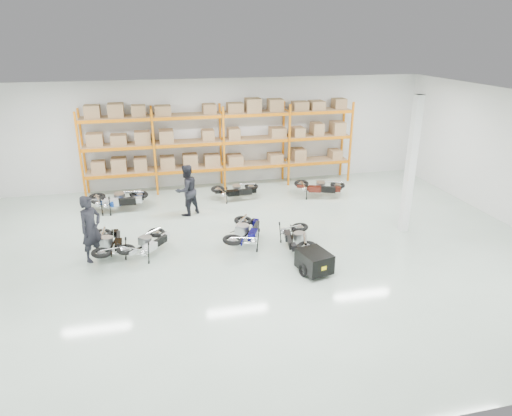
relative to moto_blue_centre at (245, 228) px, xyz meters
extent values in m
plane|color=#B2C6B6|center=(0.23, -0.64, -0.56)|extent=(18.00, 18.00, 0.00)
plane|color=white|center=(0.23, -0.64, 3.94)|extent=(18.00, 18.00, 0.00)
plane|color=silver|center=(0.23, 6.36, 1.69)|extent=(18.00, 0.00, 18.00)
plane|color=silver|center=(0.23, -7.64, 1.69)|extent=(18.00, 0.00, 18.00)
cube|color=orange|center=(-5.37, 5.36, 1.19)|extent=(0.08, 0.08, 3.50)
cube|color=orange|center=(-5.37, 6.26, 1.19)|extent=(0.08, 0.08, 3.50)
cube|color=orange|center=(-2.57, 5.36, 1.19)|extent=(0.08, 0.08, 3.50)
cube|color=orange|center=(-2.57, 6.26, 1.19)|extent=(0.08, 0.08, 3.50)
cube|color=orange|center=(0.23, 5.36, 1.19)|extent=(0.08, 0.08, 3.50)
cube|color=orange|center=(0.23, 6.26, 1.19)|extent=(0.08, 0.08, 3.50)
cube|color=orange|center=(3.03, 5.36, 1.19)|extent=(0.08, 0.08, 3.50)
cube|color=orange|center=(3.03, 6.26, 1.19)|extent=(0.08, 0.08, 3.50)
cube|color=orange|center=(5.83, 5.36, 1.19)|extent=(0.08, 0.08, 3.50)
cube|color=orange|center=(5.83, 6.26, 1.19)|extent=(0.08, 0.08, 3.50)
cube|color=orange|center=(-3.97, 5.36, 0.34)|extent=(2.70, 0.08, 0.12)
cube|color=orange|center=(-3.97, 6.26, 0.34)|extent=(2.70, 0.08, 0.12)
cube|color=#A77D56|center=(-3.97, 5.81, 0.41)|extent=(2.68, 0.88, 0.02)
cube|color=#A77D56|center=(-3.97, 5.81, 0.64)|extent=(2.40, 0.70, 0.44)
cube|color=orange|center=(-1.17, 5.36, 0.34)|extent=(2.70, 0.08, 0.12)
cube|color=orange|center=(-1.17, 6.26, 0.34)|extent=(2.70, 0.08, 0.12)
cube|color=#A77D56|center=(-1.17, 5.81, 0.41)|extent=(2.68, 0.88, 0.02)
cube|color=#A77D56|center=(-1.17, 5.81, 0.64)|extent=(2.40, 0.70, 0.44)
cube|color=orange|center=(1.63, 5.36, 0.34)|extent=(2.70, 0.08, 0.12)
cube|color=orange|center=(1.63, 6.26, 0.34)|extent=(2.70, 0.08, 0.12)
cube|color=#A77D56|center=(1.63, 5.81, 0.41)|extent=(2.68, 0.88, 0.02)
cube|color=#A77D56|center=(1.63, 5.81, 0.64)|extent=(2.40, 0.70, 0.44)
cube|color=orange|center=(4.43, 5.36, 0.34)|extent=(2.70, 0.08, 0.12)
cube|color=orange|center=(4.43, 6.26, 0.34)|extent=(2.70, 0.08, 0.12)
cube|color=#A77D56|center=(4.43, 5.81, 0.41)|extent=(2.68, 0.88, 0.02)
cube|color=#A77D56|center=(4.43, 5.81, 0.64)|extent=(2.40, 0.70, 0.44)
cube|color=orange|center=(-3.97, 5.36, 1.44)|extent=(2.70, 0.08, 0.12)
cube|color=orange|center=(-3.97, 6.26, 1.44)|extent=(2.70, 0.08, 0.12)
cube|color=#A77D56|center=(-3.97, 5.81, 1.51)|extent=(2.68, 0.88, 0.02)
cube|color=#A77D56|center=(-3.97, 5.81, 1.74)|extent=(2.40, 0.70, 0.44)
cube|color=orange|center=(-1.17, 5.36, 1.44)|extent=(2.70, 0.08, 0.12)
cube|color=orange|center=(-1.17, 6.26, 1.44)|extent=(2.70, 0.08, 0.12)
cube|color=#A77D56|center=(-1.17, 5.81, 1.51)|extent=(2.68, 0.88, 0.02)
cube|color=#A77D56|center=(-1.17, 5.81, 1.74)|extent=(2.40, 0.70, 0.44)
cube|color=orange|center=(1.63, 5.36, 1.44)|extent=(2.70, 0.08, 0.12)
cube|color=orange|center=(1.63, 6.26, 1.44)|extent=(2.70, 0.08, 0.12)
cube|color=#A77D56|center=(1.63, 5.81, 1.51)|extent=(2.68, 0.88, 0.02)
cube|color=#A77D56|center=(1.63, 5.81, 1.74)|extent=(2.40, 0.70, 0.44)
cube|color=orange|center=(4.43, 5.36, 1.44)|extent=(2.70, 0.08, 0.12)
cube|color=orange|center=(4.43, 6.26, 1.44)|extent=(2.70, 0.08, 0.12)
cube|color=#A77D56|center=(4.43, 5.81, 1.51)|extent=(2.68, 0.88, 0.02)
cube|color=#A77D56|center=(4.43, 5.81, 1.74)|extent=(2.40, 0.70, 0.44)
cube|color=orange|center=(-3.97, 5.36, 2.54)|extent=(2.70, 0.08, 0.12)
cube|color=orange|center=(-3.97, 6.26, 2.54)|extent=(2.70, 0.08, 0.12)
cube|color=#A77D56|center=(-3.97, 5.81, 2.61)|extent=(2.68, 0.88, 0.02)
cube|color=#A77D56|center=(-3.97, 5.81, 2.84)|extent=(2.40, 0.70, 0.44)
cube|color=orange|center=(-1.17, 5.36, 2.54)|extent=(2.70, 0.08, 0.12)
cube|color=orange|center=(-1.17, 6.26, 2.54)|extent=(2.70, 0.08, 0.12)
cube|color=#A77D56|center=(-1.17, 5.81, 2.61)|extent=(2.68, 0.88, 0.02)
cube|color=#A77D56|center=(-1.17, 5.81, 2.84)|extent=(2.40, 0.70, 0.44)
cube|color=orange|center=(1.63, 5.36, 2.54)|extent=(2.70, 0.08, 0.12)
cube|color=orange|center=(1.63, 6.26, 2.54)|extent=(2.70, 0.08, 0.12)
cube|color=#A77D56|center=(1.63, 5.81, 2.61)|extent=(2.68, 0.88, 0.02)
cube|color=#A77D56|center=(1.63, 5.81, 2.84)|extent=(2.40, 0.70, 0.44)
cube|color=orange|center=(4.43, 5.36, 2.54)|extent=(2.70, 0.08, 0.12)
cube|color=orange|center=(4.43, 6.26, 2.54)|extent=(2.70, 0.08, 0.12)
cube|color=#A77D56|center=(4.43, 5.81, 2.61)|extent=(2.68, 0.88, 0.02)
cube|color=#A77D56|center=(4.43, 5.81, 2.84)|extent=(2.40, 0.70, 0.44)
cube|color=white|center=(5.43, -0.14, 1.69)|extent=(0.25, 0.25, 4.50)
cube|color=black|center=(1.47, -2.30, -0.17)|extent=(0.93, 1.07, 0.53)
cube|color=yellow|center=(1.47, -2.77, -0.17)|extent=(0.16, 0.06, 0.11)
torus|color=black|center=(1.10, -2.30, -0.36)|extent=(0.08, 0.37, 0.37)
torus|color=black|center=(1.84, -2.30, -0.36)|extent=(0.08, 0.37, 0.37)
cylinder|color=black|center=(1.47, -1.67, -0.12)|extent=(0.25, 0.86, 0.04)
imported|color=black|center=(-4.54, -0.05, 0.44)|extent=(0.84, 0.85, 1.98)
imported|color=black|center=(-1.55, 2.91, 0.38)|extent=(1.15, 1.09, 1.88)
camera|label=1|loc=(-2.60, -12.82, 5.73)|focal=32.00mm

